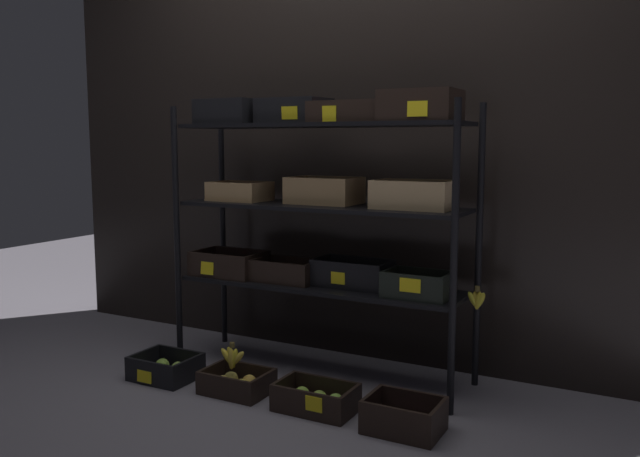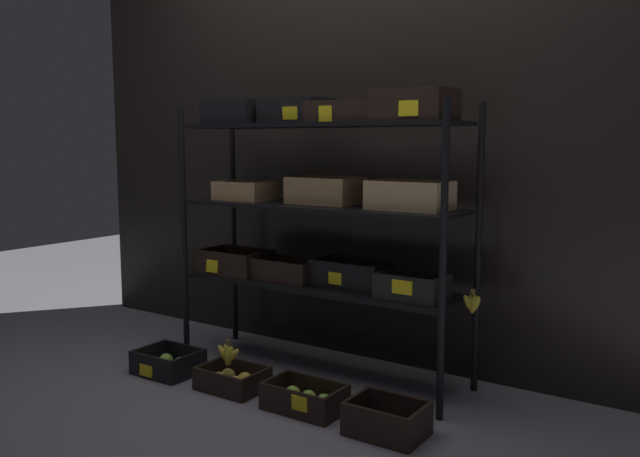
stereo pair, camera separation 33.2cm
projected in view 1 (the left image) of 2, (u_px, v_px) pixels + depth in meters
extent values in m
plane|color=slate|center=(320.00, 372.00, 3.42)|extent=(10.00, 10.00, 0.00)
cube|color=black|center=(355.00, 122.00, 3.61)|extent=(3.90, 0.12, 2.58)
cylinder|color=black|center=(177.00, 237.00, 3.51)|extent=(0.03, 0.03, 1.36)
cylinder|color=black|center=(454.00, 261.00, 2.80)|extent=(0.03, 0.03, 1.36)
cylinder|color=black|center=(223.00, 228.00, 3.86)|extent=(0.03, 0.03, 1.36)
cylinder|color=black|center=(479.00, 247.00, 3.16)|extent=(0.03, 0.03, 1.36)
cube|color=black|center=(320.00, 285.00, 3.36)|extent=(1.47, 0.37, 0.02)
cube|color=black|center=(320.00, 207.00, 3.31)|extent=(1.47, 0.37, 0.02)
cube|color=black|center=(320.00, 125.00, 3.26)|extent=(1.47, 0.37, 0.02)
cube|color=black|center=(229.00, 274.00, 3.57)|extent=(0.37, 0.25, 0.01)
cube|color=black|center=(216.00, 265.00, 3.46)|extent=(0.37, 0.02, 0.12)
cube|color=black|center=(242.00, 259.00, 3.67)|extent=(0.37, 0.02, 0.12)
cube|color=black|center=(203.00, 259.00, 3.65)|extent=(0.02, 0.22, 0.12)
cube|color=black|center=(257.00, 265.00, 3.48)|extent=(0.02, 0.22, 0.12)
sphere|color=red|center=(212.00, 266.00, 3.59)|extent=(0.07, 0.07, 0.07)
sphere|color=red|center=(225.00, 267.00, 3.54)|extent=(0.07, 0.07, 0.07)
sphere|color=red|center=(239.00, 269.00, 3.49)|extent=(0.07, 0.07, 0.07)
sphere|color=red|center=(219.00, 264.00, 3.64)|extent=(0.07, 0.07, 0.07)
sphere|color=red|center=(233.00, 265.00, 3.60)|extent=(0.07, 0.07, 0.07)
sphere|color=red|center=(246.00, 267.00, 3.56)|extent=(0.07, 0.07, 0.07)
cube|color=yellow|center=(207.00, 268.00, 3.48)|extent=(0.08, 0.01, 0.07)
cube|color=black|center=(287.00, 280.00, 3.42)|extent=(0.34, 0.22, 0.01)
cube|color=black|center=(276.00, 272.00, 3.32)|extent=(0.34, 0.02, 0.10)
cube|color=black|center=(296.00, 266.00, 3.50)|extent=(0.34, 0.02, 0.10)
cube|color=black|center=(261.00, 266.00, 3.49)|extent=(0.02, 0.18, 0.10)
cube|color=black|center=(314.00, 272.00, 3.34)|extent=(0.02, 0.18, 0.10)
sphere|color=orange|center=(271.00, 272.00, 3.43)|extent=(0.06, 0.06, 0.06)
sphere|color=orange|center=(284.00, 274.00, 3.39)|extent=(0.06, 0.06, 0.06)
sphere|color=orange|center=(297.00, 275.00, 3.35)|extent=(0.06, 0.06, 0.06)
sphere|color=orange|center=(277.00, 271.00, 3.48)|extent=(0.06, 0.06, 0.06)
sphere|color=orange|center=(289.00, 272.00, 3.44)|extent=(0.06, 0.06, 0.06)
sphere|color=orange|center=(304.00, 273.00, 3.40)|extent=(0.06, 0.06, 0.06)
cube|color=black|center=(353.00, 285.00, 3.30)|extent=(0.38, 0.21, 0.01)
cube|color=black|center=(344.00, 275.00, 3.21)|extent=(0.38, 0.02, 0.12)
cube|color=black|center=(361.00, 268.00, 3.38)|extent=(0.38, 0.02, 0.12)
cube|color=black|center=(321.00, 268.00, 3.38)|extent=(0.02, 0.18, 0.12)
cube|color=black|center=(387.00, 275.00, 3.21)|extent=(0.02, 0.18, 0.12)
ellipsoid|color=tan|center=(334.00, 274.00, 3.31)|extent=(0.07, 0.07, 0.09)
ellipsoid|color=#B4BC54|center=(351.00, 276.00, 3.26)|extent=(0.07, 0.07, 0.09)
ellipsoid|color=#A8B057|center=(367.00, 277.00, 3.23)|extent=(0.07, 0.07, 0.09)
ellipsoid|color=#B8AE4B|center=(339.00, 272.00, 3.36)|extent=(0.07, 0.07, 0.09)
ellipsoid|color=#BAB64F|center=(355.00, 274.00, 3.31)|extent=(0.07, 0.07, 0.09)
ellipsoid|color=#BEBD4E|center=(371.00, 275.00, 3.28)|extent=(0.07, 0.07, 0.09)
cube|color=yellow|center=(338.00, 278.00, 3.21)|extent=(0.07, 0.00, 0.06)
cube|color=black|center=(418.00, 296.00, 3.07)|extent=(0.30, 0.20, 0.01)
cube|color=black|center=(411.00, 287.00, 2.98)|extent=(0.30, 0.02, 0.11)
cube|color=black|center=(425.00, 279.00, 3.14)|extent=(0.30, 0.02, 0.11)
cube|color=black|center=(389.00, 280.00, 3.13)|extent=(0.02, 0.17, 0.11)
cube|color=black|center=(448.00, 286.00, 2.99)|extent=(0.02, 0.17, 0.11)
ellipsoid|color=yellow|center=(401.00, 286.00, 3.07)|extent=(0.06, 0.06, 0.08)
ellipsoid|color=yellow|center=(416.00, 287.00, 3.03)|extent=(0.06, 0.06, 0.08)
ellipsoid|color=yellow|center=(430.00, 289.00, 3.00)|extent=(0.06, 0.06, 0.08)
ellipsoid|color=yellow|center=(406.00, 283.00, 3.12)|extent=(0.06, 0.06, 0.08)
ellipsoid|color=yellow|center=(420.00, 285.00, 3.08)|extent=(0.06, 0.06, 0.08)
ellipsoid|color=yellow|center=(434.00, 286.00, 3.06)|extent=(0.06, 0.06, 0.08)
cube|color=yellow|center=(410.00, 285.00, 2.97)|extent=(0.10, 0.00, 0.06)
cube|color=tan|center=(240.00, 199.00, 3.54)|extent=(0.30, 0.22, 0.01)
cube|color=tan|center=(229.00, 191.00, 3.44)|extent=(0.30, 0.02, 0.09)
cube|color=tan|center=(251.00, 189.00, 3.62)|extent=(0.30, 0.02, 0.09)
cube|color=tan|center=(218.00, 189.00, 3.60)|extent=(0.02, 0.19, 0.09)
cube|color=tan|center=(262.00, 191.00, 3.46)|extent=(0.02, 0.19, 0.09)
sphere|color=#5A2146|center=(223.00, 194.00, 3.54)|extent=(0.05, 0.05, 0.05)
sphere|color=#5B304C|center=(232.00, 194.00, 3.51)|extent=(0.05, 0.05, 0.05)
sphere|color=#5B1C50|center=(241.00, 194.00, 3.49)|extent=(0.05, 0.05, 0.05)
sphere|color=#641D5C|center=(249.00, 195.00, 3.46)|extent=(0.05, 0.05, 0.05)
sphere|color=#6D2649|center=(231.00, 193.00, 3.60)|extent=(0.05, 0.05, 0.05)
sphere|color=#642F45|center=(240.00, 193.00, 3.58)|extent=(0.05, 0.05, 0.05)
sphere|color=#631F4E|center=(248.00, 194.00, 3.55)|extent=(0.05, 0.05, 0.05)
sphere|color=#671752|center=(256.00, 194.00, 3.53)|extent=(0.05, 0.05, 0.05)
cube|color=tan|center=(324.00, 202.00, 3.36)|extent=(0.35, 0.24, 0.01)
cube|color=tan|center=(314.00, 191.00, 3.25)|extent=(0.35, 0.02, 0.12)
cube|color=tan|center=(334.00, 188.00, 3.45)|extent=(0.35, 0.02, 0.12)
cube|color=tan|center=(296.00, 188.00, 3.43)|extent=(0.02, 0.21, 0.12)
cube|color=tan|center=(354.00, 190.00, 3.27)|extent=(0.02, 0.21, 0.12)
ellipsoid|color=brown|center=(304.00, 194.00, 3.37)|extent=(0.05, 0.05, 0.07)
ellipsoid|color=brown|center=(314.00, 195.00, 3.34)|extent=(0.05, 0.05, 0.07)
ellipsoid|color=brown|center=(327.00, 195.00, 3.31)|extent=(0.05, 0.05, 0.07)
ellipsoid|color=brown|center=(339.00, 196.00, 3.28)|extent=(0.05, 0.05, 0.07)
ellipsoid|color=brown|center=(311.00, 193.00, 3.43)|extent=(0.05, 0.05, 0.07)
ellipsoid|color=brown|center=(322.00, 194.00, 3.41)|extent=(0.05, 0.05, 0.07)
ellipsoid|color=brown|center=(335.00, 194.00, 3.37)|extent=(0.05, 0.05, 0.07)
ellipsoid|color=brown|center=(345.00, 195.00, 3.34)|extent=(0.05, 0.05, 0.07)
cube|color=tan|center=(413.00, 208.00, 3.10)|extent=(0.37, 0.22, 0.01)
cube|color=tan|center=(406.00, 195.00, 3.00)|extent=(0.37, 0.02, 0.12)
cube|color=tan|center=(421.00, 192.00, 3.18)|extent=(0.37, 0.02, 0.12)
cube|color=tan|center=(379.00, 192.00, 3.17)|extent=(0.02, 0.19, 0.12)
cube|color=tan|center=(450.00, 195.00, 3.01)|extent=(0.02, 0.19, 0.12)
sphere|color=gold|center=(395.00, 198.00, 3.11)|extent=(0.07, 0.07, 0.07)
sphere|color=#CFBD54|center=(410.00, 199.00, 3.06)|extent=(0.07, 0.07, 0.07)
sphere|color=gold|center=(430.00, 200.00, 3.03)|extent=(0.07, 0.07, 0.07)
sphere|color=#E2BC56|center=(399.00, 197.00, 3.16)|extent=(0.07, 0.07, 0.07)
sphere|color=#E2C657|center=(416.00, 198.00, 3.12)|extent=(0.07, 0.07, 0.07)
sphere|color=#E6BF57|center=(433.00, 199.00, 3.08)|extent=(0.07, 0.07, 0.07)
cube|color=black|center=(229.00, 123.00, 3.50)|extent=(0.32, 0.22, 0.01)
cube|color=black|center=(217.00, 110.00, 3.40)|extent=(0.32, 0.02, 0.12)
cube|color=black|center=(240.00, 112.00, 3.58)|extent=(0.32, 0.02, 0.12)
cube|color=black|center=(206.00, 111.00, 3.56)|extent=(0.02, 0.19, 0.12)
cube|color=black|center=(253.00, 110.00, 3.42)|extent=(0.02, 0.19, 0.12)
sphere|color=orange|center=(218.00, 115.00, 3.49)|extent=(0.07, 0.07, 0.07)
sphere|color=orange|center=(234.00, 115.00, 3.44)|extent=(0.07, 0.07, 0.07)
sphere|color=orange|center=(224.00, 115.00, 3.54)|extent=(0.07, 0.07, 0.07)
sphere|color=orange|center=(241.00, 115.00, 3.49)|extent=(0.07, 0.07, 0.07)
cube|color=black|center=(294.00, 123.00, 3.39)|extent=(0.34, 0.24, 0.01)
cube|color=black|center=(283.00, 109.00, 3.28)|extent=(0.34, 0.02, 0.12)
cube|color=black|center=(305.00, 111.00, 3.47)|extent=(0.34, 0.02, 0.12)
cube|color=black|center=(267.00, 111.00, 3.45)|extent=(0.02, 0.21, 0.12)
cube|color=black|center=(322.00, 109.00, 3.30)|extent=(0.02, 0.21, 0.12)
sphere|color=#8BBE3D|center=(277.00, 114.00, 3.39)|extent=(0.07, 0.07, 0.07)
sphere|color=#92B031|center=(291.00, 114.00, 3.35)|extent=(0.07, 0.07, 0.07)
sphere|color=#90C549|center=(305.00, 114.00, 3.31)|extent=(0.07, 0.07, 0.07)
sphere|color=#82C048|center=(284.00, 115.00, 3.45)|extent=(0.07, 0.07, 0.07)
sphere|color=#81C53C|center=(296.00, 115.00, 3.41)|extent=(0.07, 0.07, 0.07)
sphere|color=#81B53D|center=(311.00, 114.00, 3.37)|extent=(0.07, 0.07, 0.07)
cube|color=yellow|center=(290.00, 113.00, 3.25)|extent=(0.09, 0.01, 0.06)
cube|color=black|center=(350.00, 121.00, 3.15)|extent=(0.37, 0.21, 0.01)
cube|color=black|center=(341.00, 110.00, 3.06)|extent=(0.37, 0.02, 0.09)
cube|color=black|center=(358.00, 111.00, 3.23)|extent=(0.37, 0.02, 0.09)
cube|color=black|center=(317.00, 111.00, 3.22)|extent=(0.02, 0.18, 0.09)
cube|color=black|center=(384.00, 110.00, 3.06)|extent=(0.02, 0.18, 0.09)
sphere|color=red|center=(331.00, 112.00, 3.15)|extent=(0.07, 0.07, 0.07)
sphere|color=red|center=(347.00, 112.00, 3.11)|extent=(0.07, 0.07, 0.07)
sphere|color=red|center=(365.00, 112.00, 3.08)|extent=(0.07, 0.07, 0.07)
sphere|color=red|center=(337.00, 113.00, 3.21)|extent=(0.07, 0.07, 0.07)
sphere|color=red|center=(353.00, 112.00, 3.16)|extent=(0.07, 0.07, 0.07)
sphere|color=red|center=(370.00, 112.00, 3.13)|extent=(0.07, 0.07, 0.07)
cube|color=yellow|center=(329.00, 114.00, 3.07)|extent=(0.07, 0.01, 0.07)
cube|color=black|center=(420.00, 120.00, 2.97)|extent=(0.34, 0.25, 0.01)
cube|color=black|center=(412.00, 103.00, 2.86)|extent=(0.34, 0.02, 0.13)
cube|color=black|center=(429.00, 106.00, 3.06)|extent=(0.34, 0.02, 0.13)
cube|color=black|center=(387.00, 105.00, 3.03)|extent=(0.02, 0.22, 0.13)
cube|color=black|center=(456.00, 103.00, 2.88)|extent=(0.02, 0.22, 0.13)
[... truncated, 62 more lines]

